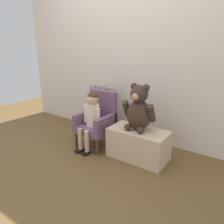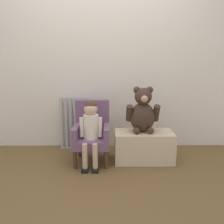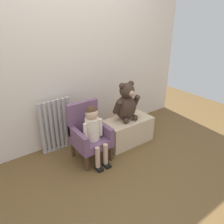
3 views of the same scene
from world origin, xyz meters
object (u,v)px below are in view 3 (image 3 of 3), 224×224
at_px(radiator, 56,126).
at_px(child_armchair, 89,133).
at_px(low_bench, 127,131).
at_px(child_figure, 93,127).
at_px(large_teddy_bear, 126,103).

bearing_deg(radiator, child_armchair, -57.92).
relative_size(child_armchair, low_bench, 1.04).
bearing_deg(low_bench, child_figure, -170.67).
bearing_deg(large_teddy_bear, child_armchair, -179.40).
bearing_deg(child_figure, large_teddy_bear, 11.47).
relative_size(low_bench, large_teddy_bear, 1.28).
height_order(radiator, low_bench, radiator).
xyz_separation_m(child_figure, low_bench, (0.62, 0.10, -0.30)).
relative_size(radiator, large_teddy_bear, 1.32).
relative_size(child_figure, low_bench, 1.08).
relative_size(radiator, child_armchair, 0.98).
relative_size(radiator, child_figure, 0.95).
distance_m(child_armchair, child_figure, 0.18).
bearing_deg(large_teddy_bear, child_figure, -168.53).
xyz_separation_m(radiator, child_figure, (0.25, -0.52, 0.13)).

